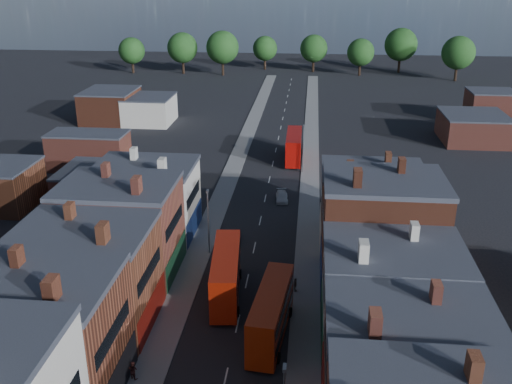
% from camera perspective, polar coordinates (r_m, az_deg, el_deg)
% --- Properties ---
extents(pavement_west, '(3.00, 200.00, 0.12)m').
position_cam_1_polar(pavement_west, '(86.88, -3.24, 0.05)').
color(pavement_west, gray).
rests_on(pavement_west, ground).
extents(pavement_east, '(3.00, 200.00, 0.12)m').
position_cam_1_polar(pavement_east, '(85.93, 5.36, -0.26)').
color(pavement_east, gray).
rests_on(pavement_east, ground).
extents(terrace_west, '(12.00, 80.00, 11.64)m').
position_cam_1_polar(terrace_west, '(44.51, -23.86, -16.46)').
color(terrace_west, brown).
rests_on(terrace_west, ground).
extents(lamp_post_2, '(0.25, 0.70, 8.12)m').
position_cam_1_polar(lamp_post_2, '(66.71, -4.80, -2.56)').
color(lamp_post_2, slate).
rests_on(lamp_post_2, ground).
extents(lamp_post_3, '(0.25, 0.70, 8.12)m').
position_cam_1_polar(lamp_post_3, '(93.85, 4.73, 4.67)').
color(lamp_post_3, slate).
rests_on(lamp_post_3, ground).
extents(bus_0, '(3.68, 11.63, 4.94)m').
position_cam_1_polar(bus_0, '(59.00, -3.02, -8.15)').
color(bus_0, red).
rests_on(bus_0, ground).
extents(bus_1, '(3.67, 11.26, 4.77)m').
position_cam_1_polar(bus_1, '(53.03, 1.52, -12.00)').
color(bus_1, '#A22509').
rests_on(bus_1, ground).
extents(bus_2, '(2.94, 11.26, 4.85)m').
position_cam_1_polar(bus_2, '(100.52, 3.80, 4.60)').
color(bus_2, '#9D0B06').
rests_on(bus_2, ground).
extents(car_2, '(2.20, 4.20, 1.13)m').
position_cam_1_polar(car_2, '(70.88, -2.63, -4.68)').
color(car_2, black).
rests_on(car_2, ground).
extents(car_3, '(2.08, 4.32, 1.21)m').
position_cam_1_polar(car_3, '(83.44, 2.60, -0.46)').
color(car_3, silver).
rests_on(car_3, ground).
extents(ped_1, '(0.90, 0.73, 1.63)m').
position_cam_1_polar(ped_1, '(50.30, -12.19, -17.00)').
color(ped_1, '#401C19').
rests_on(ped_1, pavement_west).
extents(ped_3, '(0.61, 0.98, 1.55)m').
position_cam_1_polar(ped_3, '(60.64, 3.95, -9.23)').
color(ped_3, '#635C55').
rests_on(ped_3, pavement_east).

